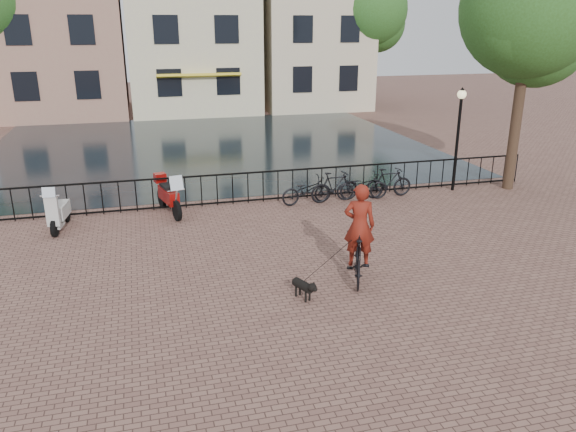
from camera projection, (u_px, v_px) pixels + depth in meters
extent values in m
plane|color=brown|center=(328.00, 322.00, 10.94)|extent=(100.00, 100.00, 0.00)
plane|color=black|center=(211.00, 146.00, 26.75)|extent=(20.00, 20.00, 0.00)
cube|color=black|center=(248.00, 173.00, 17.93)|extent=(20.00, 0.05, 0.05)
cube|color=black|center=(248.00, 200.00, 18.23)|extent=(20.00, 0.05, 0.05)
cube|color=#966557|center=(58.00, 15.00, 34.57)|extent=(7.50, 9.00, 12.00)
cube|color=beige|center=(189.00, 24.00, 36.69)|extent=(8.00, 9.00, 11.00)
cube|color=gold|center=(199.00, 75.00, 33.33)|extent=(5.00, 0.60, 0.15)
cube|color=beige|center=(306.00, 12.00, 38.40)|extent=(7.00, 9.00, 12.50)
cylinder|color=black|center=(518.00, 109.00, 18.95)|extent=(0.36, 0.36, 5.60)
sphere|color=#284E1A|center=(531.00, 8.00, 17.91)|extent=(4.48, 4.48, 4.48)
cylinder|color=black|center=(368.00, 64.00, 37.58)|extent=(0.36, 0.36, 5.95)
sphere|color=#284E1A|center=(371.00, 10.00, 36.47)|extent=(4.76, 4.76, 4.76)
cylinder|color=black|center=(457.00, 145.00, 19.13)|extent=(0.10, 0.10, 3.20)
sphere|color=beige|center=(462.00, 94.00, 18.57)|extent=(0.30, 0.30, 0.30)
imported|color=black|center=(358.00, 256.00, 12.58)|extent=(1.19, 2.00, 1.16)
imported|color=maroon|center=(360.00, 217.00, 12.28)|extent=(0.97, 0.80, 2.27)
imported|color=black|center=(307.00, 190.00, 18.00)|extent=(1.78, 0.82, 0.90)
imported|color=black|center=(335.00, 187.00, 18.21)|extent=(1.70, 0.63, 1.00)
imported|color=black|center=(362.00, 186.00, 18.46)|extent=(1.76, 0.76, 0.90)
imported|color=black|center=(389.00, 183.00, 18.68)|extent=(1.68, 0.54, 1.00)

